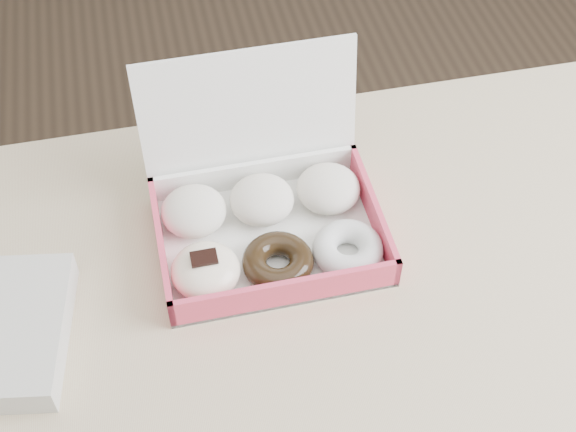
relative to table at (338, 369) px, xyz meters
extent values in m
cube|color=tan|center=(0.00, 0.00, 0.06)|extent=(1.20, 0.80, 0.04)
cylinder|color=tan|center=(0.55, 0.35, -0.32)|extent=(0.05, 0.05, 0.71)
cube|color=white|center=(-0.05, 0.15, 0.08)|extent=(0.28, 0.20, 0.01)
cube|color=#E43F5B|center=(-0.05, 0.05, 0.10)|extent=(0.27, 0.01, 0.05)
cube|color=white|center=(-0.05, 0.25, 0.10)|extent=(0.27, 0.01, 0.05)
cube|color=#E43F5B|center=(-0.19, 0.15, 0.10)|extent=(0.01, 0.20, 0.05)
cube|color=#E43F5B|center=(0.08, 0.15, 0.10)|extent=(0.01, 0.20, 0.05)
cube|color=white|center=(-0.05, 0.27, 0.18)|extent=(0.27, 0.04, 0.20)
ellipsoid|color=silver|center=(-0.14, 0.20, 0.11)|extent=(0.08, 0.08, 0.05)
ellipsoid|color=silver|center=(-0.05, 0.20, 0.11)|extent=(0.08, 0.08, 0.05)
ellipsoid|color=silver|center=(0.03, 0.20, 0.11)|extent=(0.08, 0.08, 0.05)
ellipsoid|color=#FFE9C9|center=(-0.14, 0.10, 0.11)|extent=(0.08, 0.08, 0.05)
cube|color=black|center=(-0.14, 0.10, 0.13)|extent=(0.03, 0.02, 0.00)
torus|color=black|center=(-0.05, 0.10, 0.10)|extent=(0.09, 0.09, 0.03)
torus|color=white|center=(0.03, 0.10, 0.10)|extent=(0.09, 0.09, 0.03)
camera|label=1|loc=(-0.17, -0.47, 0.86)|focal=50.00mm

